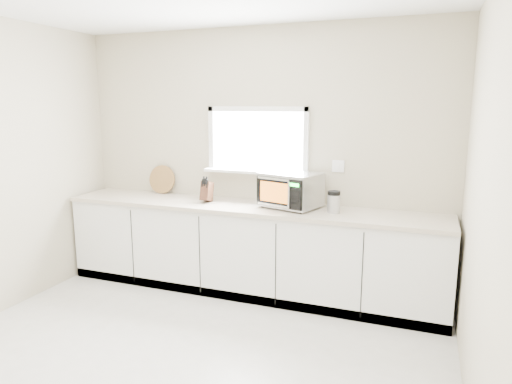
% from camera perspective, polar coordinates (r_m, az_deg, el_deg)
% --- Properties ---
extents(ground, '(4.00, 4.00, 0.00)m').
position_cam_1_polar(ground, '(3.55, -11.95, -22.12)').
color(ground, beige).
rests_on(ground, ground).
extents(back_wall, '(4.00, 0.17, 2.70)m').
position_cam_1_polar(back_wall, '(4.81, 0.24, 4.24)').
color(back_wall, '#B1A58D').
rests_on(back_wall, ground).
extents(cabinets, '(3.92, 0.60, 0.88)m').
position_cam_1_polar(cabinets, '(4.74, -1.03, -7.32)').
color(cabinets, white).
rests_on(cabinets, ground).
extents(countertop, '(3.92, 0.64, 0.04)m').
position_cam_1_polar(countertop, '(4.60, -1.09, -1.91)').
color(countertop, beige).
rests_on(countertop, cabinets).
extents(microwave, '(0.63, 0.55, 0.35)m').
position_cam_1_polar(microwave, '(4.49, 4.33, 0.34)').
color(microwave, black).
rests_on(microwave, countertop).
extents(knife_block, '(0.10, 0.19, 0.28)m').
position_cam_1_polar(knife_block, '(4.76, -6.17, 0.15)').
color(knife_block, '#4E2D1C').
rests_on(knife_block, countertop).
extents(cutting_board, '(0.32, 0.08, 0.32)m').
position_cam_1_polar(cutting_board, '(5.30, -11.67, 1.55)').
color(cutting_board, olive).
rests_on(cutting_board, countertop).
extents(coffee_grinder, '(0.13, 0.13, 0.21)m').
position_cam_1_polar(coffee_grinder, '(4.33, 9.69, -1.21)').
color(coffee_grinder, '#B4B6BC').
rests_on(coffee_grinder, countertop).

